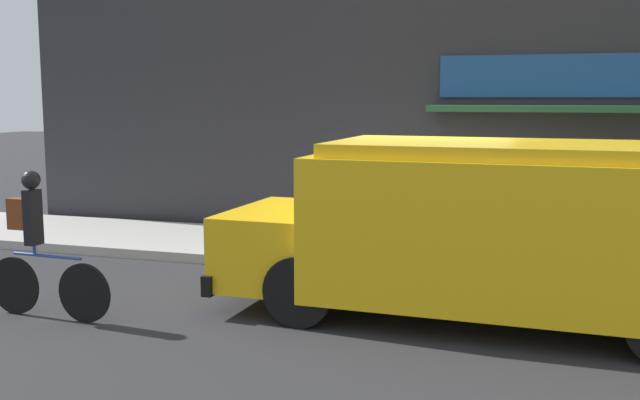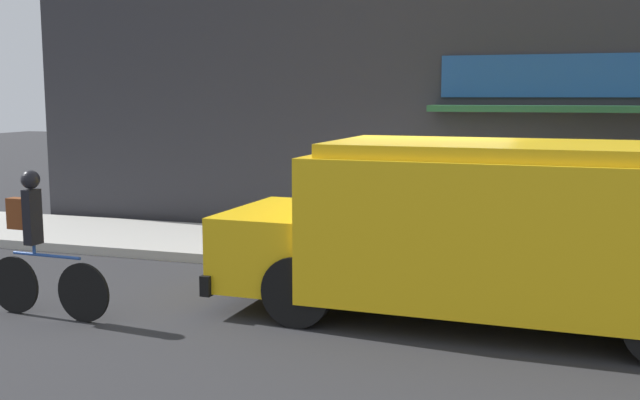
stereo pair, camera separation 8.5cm
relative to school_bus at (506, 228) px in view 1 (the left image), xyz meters
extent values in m
plane|color=#2B2B2D|center=(-1.30, 1.61, -1.08)|extent=(70.00, 70.00, 0.00)
cube|color=#ADAAA3|center=(-1.30, 2.87, -1.01)|extent=(28.00, 2.53, 0.15)
cube|color=#2D2D33|center=(-1.30, 4.41, 1.23)|extent=(16.30, 0.18, 4.63)
cube|color=#1E4C93|center=(0.77, 4.30, 1.79)|extent=(4.36, 0.05, 0.69)
cube|color=#235633|center=(0.77, 3.92, 1.27)|extent=(4.58, 0.80, 0.10)
cube|color=yellow|center=(0.32, -0.01, 0.00)|extent=(4.95, 2.30, 1.61)
cube|color=yellow|center=(-2.70, 0.08, -0.36)|extent=(1.20, 2.01, 0.89)
cube|color=yellow|center=(0.32, -0.01, 0.88)|extent=(4.56, 2.11, 0.15)
cube|color=black|center=(-3.23, 0.10, -0.70)|extent=(0.18, 2.11, 0.24)
cube|color=red|center=(-0.99, 1.36, 0.08)|extent=(0.04, 0.44, 0.44)
cylinder|color=black|center=(-2.10, 0.98, -0.68)|extent=(0.81, 0.28, 0.80)
cylinder|color=black|center=(-2.15, -0.85, -0.68)|extent=(0.81, 0.28, 0.80)
cylinder|color=black|center=(-4.52, -1.48, -0.74)|extent=(0.68, 0.07, 0.68)
cylinder|color=black|center=(-5.51, -1.43, -0.74)|extent=(0.68, 0.07, 0.68)
cylinder|color=#234793|center=(-5.01, -1.45, -0.35)|extent=(0.94, 0.08, 0.04)
cylinder|color=#234793|center=(-5.18, -1.44, -0.29)|extent=(0.04, 0.04, 0.12)
cube|color=black|center=(-5.18, -1.44, 0.09)|extent=(0.13, 0.21, 0.64)
sphere|color=black|center=(-5.18, -1.44, 0.52)|extent=(0.22, 0.22, 0.22)
cube|color=brown|center=(-5.37, -1.43, 0.12)|extent=(0.27, 0.15, 0.36)
cylinder|color=slate|center=(1.07, 3.40, -0.46)|extent=(0.63, 0.63, 0.94)
cylinder|color=black|center=(1.07, 3.40, 0.03)|extent=(0.64, 0.64, 0.04)
camera|label=1|loc=(0.51, -8.51, 1.47)|focal=42.00mm
camera|label=2|loc=(0.59, -8.48, 1.47)|focal=42.00mm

